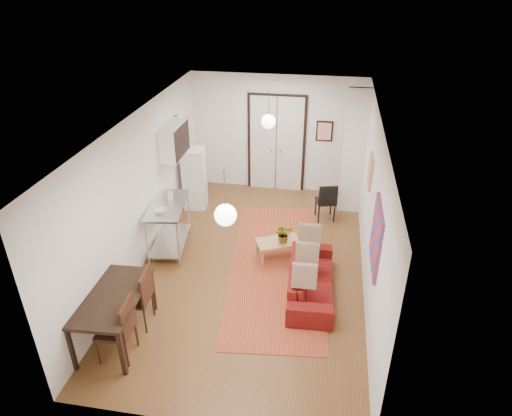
% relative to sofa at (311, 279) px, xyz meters
% --- Properties ---
extents(floor, '(7.00, 7.00, 0.00)m').
position_rel_sofa_xyz_m(floor, '(-1.16, 0.61, -0.29)').
color(floor, brown).
rests_on(floor, ground).
extents(ceiling, '(4.20, 7.00, 0.02)m').
position_rel_sofa_xyz_m(ceiling, '(-1.16, 0.61, 2.61)').
color(ceiling, silver).
rests_on(ceiling, wall_back).
extents(wall_back, '(4.20, 0.02, 2.90)m').
position_rel_sofa_xyz_m(wall_back, '(-1.16, 4.11, 1.16)').
color(wall_back, silver).
rests_on(wall_back, floor).
extents(wall_front, '(4.20, 0.02, 2.90)m').
position_rel_sofa_xyz_m(wall_front, '(-1.16, -2.89, 1.16)').
color(wall_front, silver).
rests_on(wall_front, floor).
extents(wall_left, '(0.02, 7.00, 2.90)m').
position_rel_sofa_xyz_m(wall_left, '(-3.26, 0.61, 1.16)').
color(wall_left, silver).
rests_on(wall_left, floor).
extents(wall_right, '(0.02, 7.00, 2.90)m').
position_rel_sofa_xyz_m(wall_right, '(0.94, 0.61, 1.16)').
color(wall_right, silver).
rests_on(wall_right, floor).
extents(double_doors, '(1.44, 0.06, 2.50)m').
position_rel_sofa_xyz_m(double_doors, '(-1.16, 4.07, 0.91)').
color(double_doors, silver).
rests_on(double_doors, wall_back).
extents(stub_partition, '(0.50, 0.10, 2.90)m').
position_rel_sofa_xyz_m(stub_partition, '(0.69, 3.16, 1.16)').
color(stub_partition, silver).
rests_on(stub_partition, floor).
extents(wall_cabinet, '(0.35, 1.00, 0.70)m').
position_rel_sofa_xyz_m(wall_cabinet, '(-3.08, 2.11, 1.61)').
color(wall_cabinet, white).
rests_on(wall_cabinet, wall_left).
extents(painting_popart, '(0.05, 1.00, 1.00)m').
position_rel_sofa_xyz_m(painting_popart, '(0.91, -0.64, 1.36)').
color(painting_popart, red).
rests_on(painting_popart, wall_right).
extents(painting_abstract, '(0.05, 0.50, 0.60)m').
position_rel_sofa_xyz_m(painting_abstract, '(0.91, 1.41, 1.51)').
color(painting_abstract, '#EDDFC5').
rests_on(painting_abstract, wall_right).
extents(poster_back, '(0.40, 0.03, 0.50)m').
position_rel_sofa_xyz_m(poster_back, '(-0.01, 4.08, 1.31)').
color(poster_back, red).
rests_on(poster_back, wall_back).
extents(print_left, '(0.03, 0.44, 0.54)m').
position_rel_sofa_xyz_m(print_left, '(-3.23, 2.61, 1.66)').
color(print_left, '#9A6340').
rests_on(print_left, wall_left).
extents(pendant_back, '(0.30, 0.30, 0.80)m').
position_rel_sofa_xyz_m(pendant_back, '(-1.16, 2.61, 1.96)').
color(pendant_back, white).
rests_on(pendant_back, ceiling).
extents(pendant_front, '(0.30, 0.30, 0.80)m').
position_rel_sofa_xyz_m(pendant_front, '(-1.16, -1.39, 1.96)').
color(pendant_front, white).
rests_on(pendant_front, ceiling).
extents(kilim_rug, '(2.18, 4.72, 0.01)m').
position_rel_sofa_xyz_m(kilim_rug, '(-0.71, 0.68, -0.28)').
color(kilim_rug, '#BA4B2E').
rests_on(kilim_rug, floor).
extents(sofa, '(0.85, 2.01, 0.58)m').
position_rel_sofa_xyz_m(sofa, '(0.00, 0.00, 0.00)').
color(sofa, maroon).
rests_on(sofa, floor).
extents(coffee_table, '(0.96, 0.77, 0.38)m').
position_rel_sofa_xyz_m(coffee_table, '(-0.71, 0.98, 0.04)').
color(coffee_table, tan).
rests_on(coffee_table, floor).
extents(potted_plant, '(0.40, 0.42, 0.37)m').
position_rel_sofa_xyz_m(potted_plant, '(-0.61, 0.98, 0.27)').
color(potted_plant, '#3D6B30').
rests_on(potted_plant, coffee_table).
extents(kitchen_counter, '(0.85, 1.42, 1.03)m').
position_rel_sofa_xyz_m(kitchen_counter, '(-2.91, 0.91, 0.40)').
color(kitchen_counter, silver).
rests_on(kitchen_counter, floor).
extents(bowl, '(0.30, 0.30, 0.06)m').
position_rel_sofa_xyz_m(bowl, '(-2.91, 0.61, 0.77)').
color(bowl, silver).
rests_on(bowl, kitchen_counter).
extents(soap_bottle, '(0.12, 0.12, 0.21)m').
position_rel_sofa_xyz_m(soap_bottle, '(-2.91, 1.16, 0.85)').
color(soap_bottle, teal).
rests_on(soap_bottle, kitchen_counter).
extents(fridge, '(0.58, 0.58, 1.46)m').
position_rel_sofa_xyz_m(fridge, '(-2.91, 2.78, 0.44)').
color(fridge, white).
rests_on(fridge, floor).
extents(dining_table, '(0.94, 1.54, 0.83)m').
position_rel_sofa_xyz_m(dining_table, '(-2.91, -1.61, 0.45)').
color(dining_table, black).
rests_on(dining_table, floor).
extents(dining_chair_near, '(0.52, 0.71, 1.02)m').
position_rel_sofa_xyz_m(dining_chair_near, '(-2.74, -1.15, 0.31)').
color(dining_chair_near, '#3B1C13').
rests_on(dining_chair_near, floor).
extents(dining_chair_far, '(0.52, 0.71, 1.02)m').
position_rel_sofa_xyz_m(dining_chair_far, '(-2.74, -1.85, 0.31)').
color(dining_chair_far, '#3B1C13').
rests_on(dining_chair_far, floor).
extents(black_side_chair, '(0.50, 0.51, 0.91)m').
position_rel_sofa_xyz_m(black_side_chair, '(0.15, 2.77, 0.24)').
color(black_side_chair, black).
rests_on(black_side_chair, floor).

